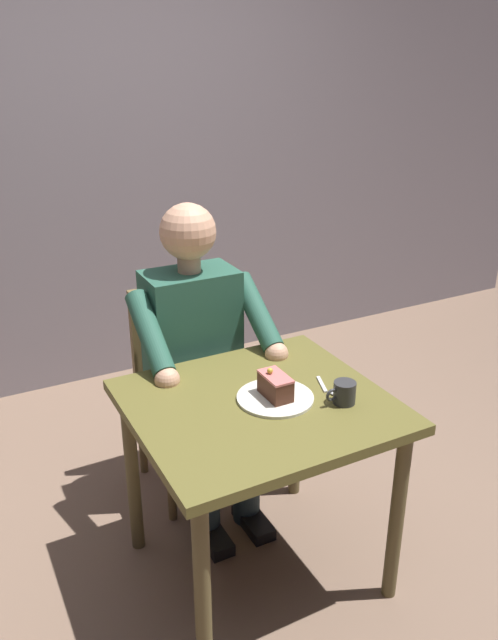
{
  "coord_description": "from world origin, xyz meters",
  "views": [
    {
      "loc": [
        0.86,
        1.57,
        1.76
      ],
      "look_at": [
        -0.02,
        -0.1,
        0.97
      ],
      "focal_mm": 35.04,
      "sensor_mm": 36.0,
      "label": 1
    }
  ],
  "objects_px": {
    "dining_table": "(258,427)",
    "coffee_cup": "(344,392)",
    "chair": "(185,380)",
    "seated_person": "(200,358)",
    "dessert_spoon": "(328,389)",
    "cake_slice": "(275,386)"
  },
  "relations": [
    {
      "from": "dining_table",
      "to": "chair",
      "type": "distance_m",
      "value": 0.67
    },
    {
      "from": "dining_table",
      "to": "coffee_cup",
      "type": "height_order",
      "value": "coffee_cup"
    },
    {
      "from": "seated_person",
      "to": "dessert_spoon",
      "type": "distance_m",
      "value": 0.59
    },
    {
      "from": "dining_table",
      "to": "chair",
      "type": "height_order",
      "value": "chair"
    },
    {
      "from": "dining_table",
      "to": "dessert_spoon",
      "type": "distance_m",
      "value": 0.27
    },
    {
      "from": "chair",
      "to": "cake_slice",
      "type": "xyz_separation_m",
      "value": [
        -0.06,
        0.67,
        0.29
      ]
    },
    {
      "from": "cake_slice",
      "to": "seated_person",
      "type": "bearing_deg",
      "value": -83.76
    },
    {
      "from": "chair",
      "to": "dessert_spoon",
      "type": "relative_size",
      "value": 6.21
    },
    {
      "from": "chair",
      "to": "seated_person",
      "type": "height_order",
      "value": "seated_person"
    },
    {
      "from": "coffee_cup",
      "to": "dessert_spoon",
      "type": "distance_m",
      "value": 0.1
    },
    {
      "from": "dining_table",
      "to": "dessert_spoon",
      "type": "relative_size",
      "value": 5.86
    },
    {
      "from": "chair",
      "to": "seated_person",
      "type": "distance_m",
      "value": 0.24
    },
    {
      "from": "coffee_cup",
      "to": "dessert_spoon",
      "type": "bearing_deg",
      "value": -92.84
    },
    {
      "from": "dining_table",
      "to": "coffee_cup",
      "type": "relative_size",
      "value": 7.63
    },
    {
      "from": "coffee_cup",
      "to": "seated_person",
      "type": "bearing_deg",
      "value": -69.02
    },
    {
      "from": "dining_table",
      "to": "chair",
      "type": "bearing_deg",
      "value": -90.0
    },
    {
      "from": "chair",
      "to": "coffee_cup",
      "type": "xyz_separation_m",
      "value": [
        -0.24,
        0.8,
        0.28
      ]
    },
    {
      "from": "coffee_cup",
      "to": "dessert_spoon",
      "type": "relative_size",
      "value": 0.77
    },
    {
      "from": "chair",
      "to": "coffee_cup",
      "type": "distance_m",
      "value": 0.88
    },
    {
      "from": "chair",
      "to": "seated_person",
      "type": "relative_size",
      "value": 0.7
    },
    {
      "from": "cake_slice",
      "to": "chair",
      "type": "bearing_deg",
      "value": -85.32
    },
    {
      "from": "dessert_spoon",
      "to": "chair",
      "type": "bearing_deg",
      "value": -70.7
    }
  ]
}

